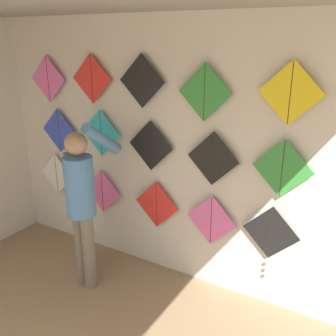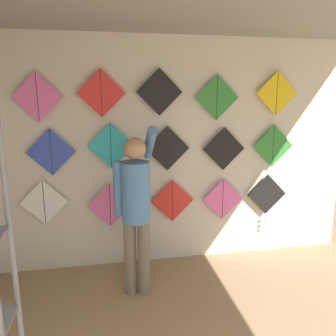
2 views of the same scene
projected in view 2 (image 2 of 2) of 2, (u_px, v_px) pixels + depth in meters
back_panel at (165, 154)px, 4.06m from camera, size 4.90×0.06×2.80m
shopkeeper at (136, 203)px, 3.39m from camera, size 0.45×0.59×1.82m
kite_0 at (44, 203)px, 3.83m from camera, size 0.55×0.01×0.55m
kite_1 at (110, 207)px, 3.99m from camera, size 0.55×0.04×0.68m
kite_2 at (173, 201)px, 4.12m from camera, size 0.55×0.01×0.55m
kite_3 at (223, 199)px, 4.24m from camera, size 0.55×0.01×0.55m
kite_4 at (266, 197)px, 4.35m from camera, size 0.55×0.04×0.75m
kite_5 at (51, 152)px, 3.72m from camera, size 0.55×0.01×0.55m
kite_6 at (111, 146)px, 3.83m from camera, size 0.55×0.01×0.55m
kite_7 at (167, 148)px, 3.96m from camera, size 0.55×0.01×0.55m
kite_8 at (224, 149)px, 4.10m from camera, size 0.55×0.01×0.55m
kite_9 at (273, 146)px, 4.21m from camera, size 0.55×0.01×0.55m
kite_10 at (37, 97)px, 3.57m from camera, size 0.55×0.01×0.55m
kite_11 at (101, 93)px, 3.68m from camera, size 0.55×0.01×0.55m
kite_12 at (159, 92)px, 3.80m from camera, size 0.55×0.01×0.55m
kite_13 at (217, 98)px, 3.94m from camera, size 0.55×0.01×0.55m
kite_14 at (277, 93)px, 4.07m from camera, size 0.55×0.01×0.55m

